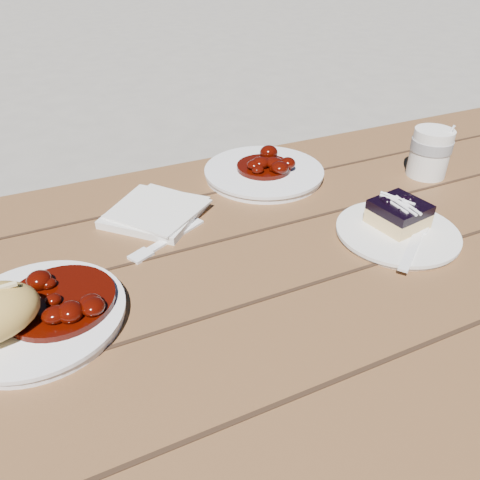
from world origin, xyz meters
name	(u,v)px	position (x,y,z in m)	size (l,w,h in m)	color
picnic_table	(316,317)	(0.00, 0.00, 0.59)	(2.00, 1.55, 0.75)	brown
main_plate	(38,317)	(-0.44, 0.01, 0.76)	(0.22, 0.22, 0.02)	white
goulash_stew	(57,291)	(-0.41, 0.01, 0.79)	(0.15, 0.15, 0.04)	#3D0802
dessert_plate	(397,233)	(0.12, -0.03, 0.76)	(0.20, 0.20, 0.01)	white
blueberry_cake	(399,214)	(0.13, -0.01, 0.78)	(0.09, 0.09, 0.05)	#F3CF85
fork_dessert	(412,249)	(0.10, -0.08, 0.76)	(0.03, 0.16, 0.01)	white
coffee_cup	(430,153)	(0.33, 0.13, 0.80)	(0.08, 0.08, 0.10)	white
napkin_stack	(155,212)	(-0.23, 0.20, 0.76)	(0.15, 0.15, 0.01)	white
fork_table	(175,235)	(-0.22, 0.12, 0.75)	(0.03, 0.16, 0.01)	white
second_plate	(264,173)	(0.02, 0.27, 0.76)	(0.24, 0.24, 0.02)	white
second_stew	(264,160)	(0.02, 0.27, 0.79)	(0.11, 0.11, 0.04)	#3D0802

